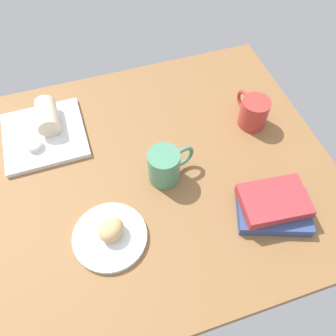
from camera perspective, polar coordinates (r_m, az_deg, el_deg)
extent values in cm
cube|color=olive|center=(103.92, -3.97, -1.36)|extent=(110.00, 90.00, 4.00)
cylinder|color=white|center=(92.97, -9.40, -10.97)|extent=(19.19, 19.19, 1.40)
ellipsoid|color=tan|center=(90.26, -9.25, -9.83)|extent=(9.27, 9.16, 4.91)
cube|color=white|center=(115.93, -19.45, 5.07)|extent=(24.76, 24.76, 1.60)
cylinder|color=silver|center=(111.99, -20.94, 3.51)|extent=(4.69, 4.69, 2.02)
cylinder|color=#C06020|center=(111.47, -21.05, 3.73)|extent=(3.85, 3.85, 0.40)
cylinder|color=beige|center=(115.24, -19.05, 8.02)|extent=(6.72, 11.73, 6.64)
cube|color=#33477F|center=(97.98, 16.74, -6.78)|extent=(22.13, 18.36, 3.11)
cube|color=#A53338|center=(95.76, 16.82, -5.15)|extent=(18.46, 13.85, 3.34)
cylinder|color=#4C8C6B|center=(96.85, -0.66, 0.24)|extent=(8.96, 8.96, 10.49)
cylinder|color=olive|center=(93.06, -0.69, 1.86)|extent=(7.35, 7.35, 0.40)
torus|color=#4C8C6B|center=(98.88, 2.37, 1.86)|extent=(7.55, 3.11, 7.49)
cylinder|color=#B23833|center=(113.29, 13.79, 8.70)|extent=(8.73, 8.73, 9.56)
cylinder|color=#95643B|center=(110.37, 14.23, 10.17)|extent=(7.16, 7.16, 0.40)
torus|color=#B23833|center=(116.39, 12.20, 10.69)|extent=(2.05, 7.03, 6.94)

